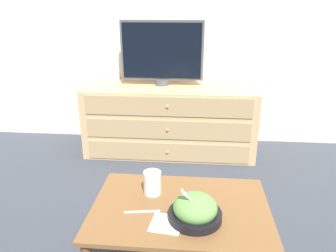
# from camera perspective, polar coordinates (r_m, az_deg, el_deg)

# --- Properties ---
(ground_plane) EXTENTS (12.00, 12.00, 0.00)m
(ground_plane) POSITION_cam_1_polar(r_m,az_deg,el_deg) (3.37, 1.81, -2.09)
(ground_plane) COLOR #383D47
(wall_back) EXTENTS (12.00, 0.05, 2.60)m
(wall_back) POSITION_cam_1_polar(r_m,az_deg,el_deg) (3.13, 2.12, 20.63)
(wall_back) COLOR silver
(wall_back) RESTS_ON ground_plane
(dresser) EXTENTS (1.50, 0.56, 0.61)m
(dresser) POSITION_cam_1_polar(r_m,az_deg,el_deg) (2.98, 0.37, 1.16)
(dresser) COLOR tan
(dresser) RESTS_ON ground_plane
(tv) EXTENTS (0.72, 0.12, 0.56)m
(tv) POSITION_cam_1_polar(r_m,az_deg,el_deg) (2.91, -1.05, 12.78)
(tv) COLOR #515156
(tv) RESTS_ON dresser
(coffee_table) EXTENTS (0.82, 0.57, 0.41)m
(coffee_table) POSITION_cam_1_polar(r_m,az_deg,el_deg) (1.60, 2.16, -15.61)
(coffee_table) COLOR brown
(coffee_table) RESTS_ON ground_plane
(takeout_bowl) EXTENTS (0.24, 0.24, 0.16)m
(takeout_bowl) POSITION_cam_1_polar(r_m,az_deg,el_deg) (1.47, 4.73, -14.38)
(takeout_bowl) COLOR black
(takeout_bowl) RESTS_ON coffee_table
(drink_cup) EXTENTS (0.09, 0.09, 0.12)m
(drink_cup) POSITION_cam_1_polar(r_m,az_deg,el_deg) (1.64, -2.73, -10.07)
(drink_cup) COLOR beige
(drink_cup) RESTS_ON coffee_table
(napkin) EXTENTS (0.15, 0.15, 0.00)m
(napkin) POSITION_cam_1_polar(r_m,az_deg,el_deg) (1.46, -0.28, -16.63)
(napkin) COLOR white
(napkin) RESTS_ON coffee_table
(knife) EXTENTS (0.16, 0.04, 0.01)m
(knife) POSITION_cam_1_polar(r_m,az_deg,el_deg) (1.53, -4.55, -14.65)
(knife) COLOR silver
(knife) RESTS_ON coffee_table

